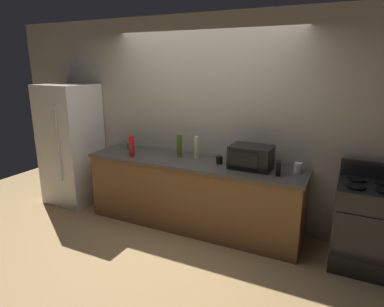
# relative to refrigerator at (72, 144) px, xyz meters

# --- Properties ---
(ground_plane) EXTENTS (8.00, 8.00, 0.00)m
(ground_plane) POSITION_rel_refrigerator_xyz_m (2.05, -0.40, -0.90)
(ground_plane) COLOR tan
(back_wall) EXTENTS (6.40, 0.10, 2.70)m
(back_wall) POSITION_rel_refrigerator_xyz_m (2.05, 0.41, 0.45)
(back_wall) COLOR #B2A893
(back_wall) RESTS_ON ground_plane
(counter_run) EXTENTS (2.84, 0.64, 0.90)m
(counter_run) POSITION_rel_refrigerator_xyz_m (2.05, 0.00, -0.45)
(counter_run) COLOR brown
(counter_run) RESTS_ON ground_plane
(refrigerator) EXTENTS (0.72, 0.73, 1.80)m
(refrigerator) POSITION_rel_refrigerator_xyz_m (0.00, 0.00, 0.00)
(refrigerator) COLOR white
(refrigerator) RESTS_ON ground_plane
(stove_range) EXTENTS (0.60, 0.61, 1.08)m
(stove_range) POSITION_rel_refrigerator_xyz_m (4.05, 0.00, -0.44)
(stove_range) COLOR black
(stove_range) RESTS_ON ground_plane
(microwave) EXTENTS (0.48, 0.35, 0.27)m
(microwave) POSITION_rel_refrigerator_xyz_m (2.79, 0.05, 0.13)
(microwave) COLOR black
(microwave) RESTS_ON counter_run
(cordless_phone) EXTENTS (0.07, 0.12, 0.15)m
(cordless_phone) POSITION_rel_refrigerator_xyz_m (3.14, -0.05, 0.07)
(cordless_phone) COLOR black
(cordless_phone) RESTS_ON counter_run
(bottle_hot_sauce) EXTENTS (0.07, 0.07, 0.28)m
(bottle_hot_sauce) POSITION_rel_refrigerator_xyz_m (1.23, -0.14, 0.14)
(bottle_hot_sauce) COLOR red
(bottle_hot_sauce) RESTS_ON counter_run
(bottle_olive_oil) EXTENTS (0.07, 0.07, 0.30)m
(bottle_olive_oil) POSITION_rel_refrigerator_xyz_m (1.81, 0.11, 0.15)
(bottle_olive_oil) COLOR #4C6B19
(bottle_olive_oil) RESTS_ON counter_run
(bottle_hand_soap) EXTENTS (0.06, 0.06, 0.29)m
(bottle_hand_soap) POSITION_rel_refrigerator_xyz_m (2.04, 0.15, 0.14)
(bottle_hand_soap) COLOR beige
(bottle_hand_soap) RESTS_ON counter_run
(mug_black) EXTENTS (0.08, 0.08, 0.10)m
(mug_black) POSITION_rel_refrigerator_xyz_m (2.40, 0.05, 0.05)
(mug_black) COLOR black
(mug_black) RESTS_ON counter_run
(mug_white) EXTENTS (0.09, 0.09, 0.11)m
(mug_white) POSITION_rel_refrigerator_xyz_m (3.32, 0.14, 0.05)
(mug_white) COLOR white
(mug_white) RESTS_ON counter_run
(mug_green) EXTENTS (0.08, 0.08, 0.10)m
(mug_green) POSITION_rel_refrigerator_xyz_m (0.98, 0.15, 0.05)
(mug_green) COLOR #2D8C47
(mug_green) RESTS_ON counter_run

